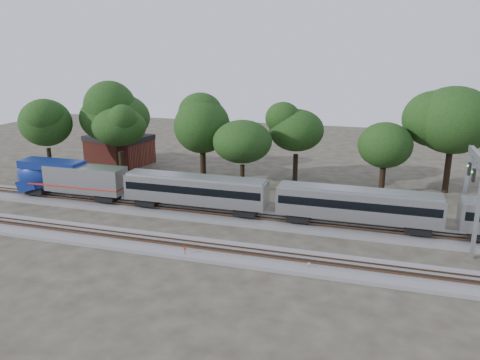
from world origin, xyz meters
name	(u,v)px	position (x,y,z in m)	size (l,w,h in m)	color
ground	(202,235)	(0.00, 0.00, 0.00)	(160.00, 160.00, 0.00)	#383328
track_far	(220,215)	(0.00, 6.00, 0.21)	(160.00, 5.00, 0.73)	slate
track_near	(188,248)	(0.00, -4.00, 0.21)	(160.00, 5.00, 0.73)	slate
train	(359,204)	(16.27, 6.00, 3.28)	(93.06, 3.21, 4.73)	#ABAEB2
switch_stand_red	(185,251)	(0.43, -5.81, 0.71)	(0.35, 0.10, 1.11)	#512D19
switch_stand_white	(309,266)	(12.57, -5.21, 0.55)	(0.27, 0.12, 0.87)	#512D19
switch_lever	(262,264)	(8.15, -5.28, 0.15)	(0.50, 0.30, 0.30)	#512D19
signal_gantry	(474,178)	(27.41, 6.00, 7.17)	(0.68, 8.09, 9.84)	gray
brick_building	(120,149)	(-26.30, 27.13, 2.55)	(11.72, 9.26, 5.06)	maroon
tree_0	(46,123)	(-31.85, 15.51, 8.73)	(8.89, 8.89, 12.53)	black
tree_1	(115,118)	(-23.53, 21.95, 8.95)	(9.11, 9.11, 12.84)	black
tree_2	(119,127)	(-20.16, 17.50, 8.32)	(8.48, 8.48, 11.95)	black
tree_3	(202,126)	(-7.25, 19.09, 8.84)	(9.00, 9.00, 12.69)	black
tree_4	(242,142)	(-0.39, 16.79, 7.30)	(7.45, 7.45, 10.50)	black
tree_5	(297,130)	(5.90, 24.11, 8.01)	(8.16, 8.16, 11.50)	black
tree_6	(385,145)	(18.70, 21.59, 6.99)	(7.13, 7.13, 10.05)	black
tree_7	(454,120)	(27.44, 24.93, 10.35)	(10.53, 10.53, 14.84)	black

